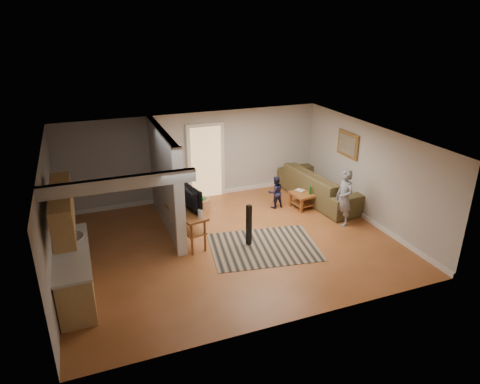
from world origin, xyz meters
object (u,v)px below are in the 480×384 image
(coffee_table, at_px, (311,194))
(tv_console, at_px, (187,214))
(sofa, at_px, (320,199))
(toy_basket, at_px, (203,203))
(speaker_right, at_px, (164,189))
(speaker_left, at_px, (249,225))
(toddler, at_px, (275,207))
(child, at_px, (342,224))

(coffee_table, relative_size, tv_console, 0.85)
(tv_console, bearing_deg, coffee_table, 0.28)
(sofa, xyz_separation_m, toy_basket, (-3.36, 0.62, 0.16))
(speaker_right, bearing_deg, toy_basket, -18.28)
(coffee_table, bearing_deg, speaker_right, 158.92)
(toy_basket, bearing_deg, speaker_left, -79.74)
(sofa, bearing_deg, toddler, 85.70)
(toy_basket, bearing_deg, sofa, -10.48)
(speaker_right, height_order, child, speaker_right)
(coffee_table, bearing_deg, speaker_left, -149.80)
(speaker_left, height_order, toddler, speaker_left)
(speaker_left, xyz_separation_m, toy_basket, (-0.42, 2.34, -0.34))
(coffee_table, relative_size, speaker_left, 1.18)
(speaker_left, xyz_separation_m, speaker_right, (-1.36, 2.90, -0.00))
(sofa, distance_m, speaker_right, 4.49)
(tv_console, height_order, child, tv_console)
(toddler, bearing_deg, child, 123.25)
(tv_console, relative_size, speaker_right, 1.39)
(toy_basket, relative_size, toddler, 0.47)
(sofa, bearing_deg, speaker_right, 69.25)
(toy_basket, bearing_deg, toddler, -18.82)
(speaker_left, bearing_deg, speaker_right, 92.40)
(speaker_left, bearing_deg, toddler, 26.06)
(tv_console, bearing_deg, child, -18.94)
(tv_console, bearing_deg, toddler, 9.24)
(sofa, distance_m, coffee_table, 0.66)
(toy_basket, distance_m, child, 3.78)
(tv_console, relative_size, child, 0.95)
(toy_basket, relative_size, child, 0.29)
(speaker_left, bearing_deg, toy_basket, 77.56)
(coffee_table, distance_m, toy_basket, 3.02)
(coffee_table, height_order, tv_console, tv_console)
(sofa, relative_size, child, 2.04)
(speaker_right, relative_size, toy_basket, 2.32)
(tv_console, bearing_deg, speaker_right, 79.37)
(child, height_order, toddler, child)
(speaker_right, distance_m, toddler, 3.13)
(sofa, distance_m, toy_basket, 3.43)
(toy_basket, distance_m, toddler, 2.02)
(sofa, distance_m, tv_console, 4.44)
(sofa, height_order, tv_console, tv_console)
(tv_console, distance_m, toddler, 3.07)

